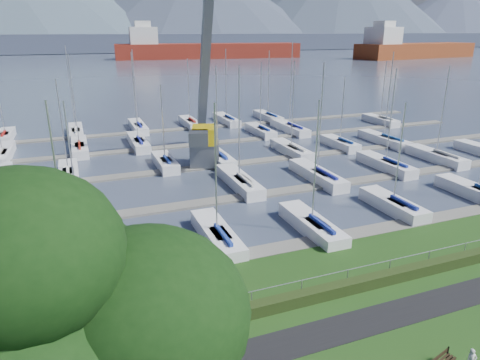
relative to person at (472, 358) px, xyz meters
name	(u,v)px	position (x,y,z in m)	size (l,w,h in m)	color
path	(347,327)	(-3.41, 4.34, -0.59)	(160.00, 2.00, 0.04)	black
water	(89,57)	(-3.41, 267.34, -1.00)	(800.00, 540.00, 0.20)	#414B5F
hedge	(321,294)	(-3.41, 6.94, -0.25)	(80.00, 0.70, 0.70)	#243413
fence	(318,277)	(-3.41, 7.34, 0.60)	(0.04, 0.04, 80.00)	#9B9CA3
foothill	(83,42)	(-3.41, 337.34, 5.40)	(900.00, 80.00, 12.00)	#3F475C
docks	(194,168)	(-3.41, 33.34, -0.82)	(90.00, 41.60, 0.25)	gray
person	(472,358)	(0.00, 0.00, 0.00)	(0.44, 0.29, 1.20)	silver
tree	(38,320)	(-16.40, -0.38, 6.81)	(9.65, 9.01, 11.87)	black
crane	(204,114)	(-1.50, 35.26, 4.73)	(5.53, 13.48, 22.35)	slate
cargo_ship_mid	(202,51)	(54.06, 226.34, 2.93)	(102.31, 27.11, 21.50)	maroon
cargo_ship_east	(411,50)	(163.42, 186.36, 3.19)	(79.15, 28.65, 21.50)	brown
sailboat_fleet	(156,116)	(-6.75, 36.33, 4.77)	(73.49, 49.06, 13.19)	navy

